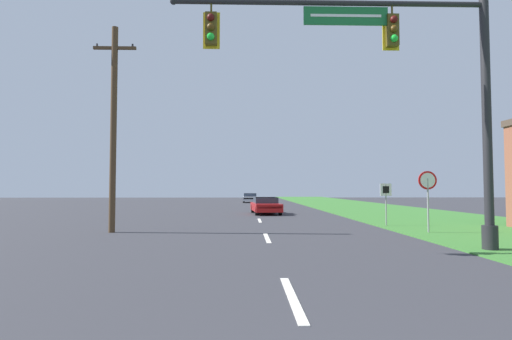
{
  "coord_description": "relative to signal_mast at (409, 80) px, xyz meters",
  "views": [
    {
      "loc": [
        -0.78,
        -0.75,
        1.83
      ],
      "look_at": [
        0.0,
        30.25,
        3.27
      ],
      "focal_mm": 28.0,
      "sensor_mm": 36.0,
      "label": 1
    }
  ],
  "objects": [
    {
      "name": "utility_pole_near",
      "position": [
        -10.45,
        5.21,
        -0.55
      ],
      "size": [
        1.8,
        0.26,
        8.7
      ],
      "color": "#4C3823",
      "rests_on": "ground"
    },
    {
      "name": "stop_sign",
      "position": [
        2.58,
        4.54,
        -3.19
      ],
      "size": [
        0.76,
        0.07,
        2.5
      ],
      "color": "gray",
      "rests_on": "grass_verge_right"
    },
    {
      "name": "car_ahead",
      "position": [
        -3.45,
        17.14,
        -4.45
      ],
      "size": [
        2.15,
        4.6,
        1.19
      ],
      "color": "black",
      "rests_on": "ground"
    },
    {
      "name": "signal_mast",
      "position": [
        0.0,
        0.0,
        0.0
      ],
      "size": [
        9.66,
        0.47,
        8.22
      ],
      "color": "#232326",
      "rests_on": "grass_verge_right"
    },
    {
      "name": "grass_verge_right",
      "position": [
        6.41,
        19.14,
        -5.03
      ],
      "size": [
        10.0,
        110.0,
        0.04
      ],
      "color": "#38752D",
      "rests_on": "ground"
    },
    {
      "name": "road_center_line",
      "position": [
        -4.09,
        11.14,
        -5.05
      ],
      "size": [
        0.16,
        34.8,
        0.01
      ],
      "color": "silver",
      "rests_on": "ground"
    },
    {
      "name": "route_sign_post",
      "position": [
        1.92,
        7.59,
        -3.53
      ],
      "size": [
        0.55,
        0.06,
        2.03
      ],
      "color": "gray",
      "rests_on": "grass_verge_right"
    },
    {
      "name": "far_car",
      "position": [
        -4.34,
        40.53,
        -4.45
      ],
      "size": [
        1.82,
        4.4,
        1.19
      ],
      "color": "black",
      "rests_on": "ground"
    }
  ]
}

